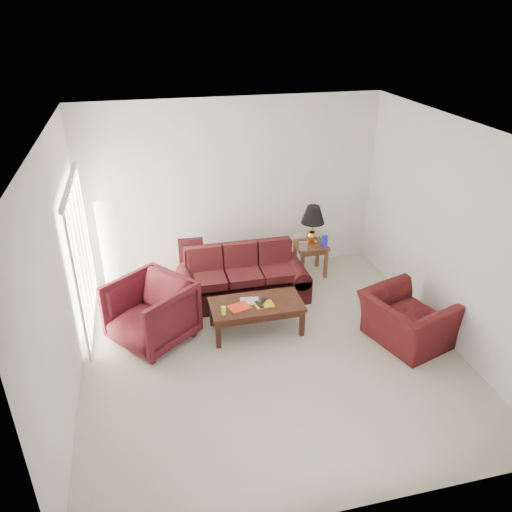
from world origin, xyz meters
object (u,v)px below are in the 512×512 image
at_px(floor_lamp, 108,249).
at_px(armchair_left, 151,312).
at_px(end_table, 310,259).
at_px(sofa, 243,276).
at_px(coffee_table, 256,317).
at_px(armchair_right, 406,320).

bearing_deg(floor_lamp, armchair_left, -68.37).
relative_size(end_table, armchair_left, 0.56).
relative_size(sofa, end_table, 3.61).
xyz_separation_m(sofa, floor_lamp, (-2.03, 0.65, 0.39)).
distance_m(sofa, armchair_left, 1.66).
bearing_deg(armchair_left, coffee_table, 47.59).
bearing_deg(armchair_left, armchair_right, 37.98).
bearing_deg(sofa, floor_lamp, 159.84).
xyz_separation_m(floor_lamp, coffee_table, (2.04, -1.54, -0.58)).
bearing_deg(sofa, end_table, 20.71).
height_order(sofa, armchair_left, armchair_left).
bearing_deg(floor_lamp, armchair_right, -29.70).
xyz_separation_m(armchair_left, armchair_right, (3.43, -0.85, -0.11)).
relative_size(sofa, armchair_left, 2.02).
distance_m(floor_lamp, armchair_left, 1.58).
height_order(sofa, coffee_table, sofa).
height_order(sofa, end_table, sofa).
bearing_deg(coffee_table, floor_lamp, 144.01).
bearing_deg(coffee_table, sofa, 91.35).
bearing_deg(coffee_table, armchair_left, 176.72).
bearing_deg(armchair_right, floor_lamp, 42.59).
relative_size(floor_lamp, armchair_right, 1.48).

